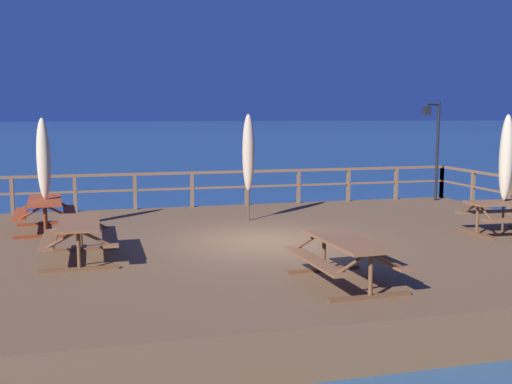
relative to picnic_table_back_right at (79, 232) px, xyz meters
name	(u,v)px	position (x,y,z in m)	size (l,w,h in m)	color
ground_plane	(265,275)	(3.94, 0.81, -1.34)	(600.00, 600.00, 0.00)	navy
wooden_deck	(265,258)	(3.94, 0.81, -0.95)	(15.63, 10.87, 0.78)	brown
railing_waterside_far	(220,182)	(3.94, 6.09, 0.18)	(15.43, 0.10, 1.09)	brown
picnic_table_back_right	(79,232)	(0.00, 0.00, 0.00)	(1.42, 2.01, 0.78)	brown
picnic_table_front_right	(503,211)	(9.61, 0.21, -0.01)	(1.78, 1.49, 0.78)	brown
picnic_table_front_left	(45,208)	(-0.91, 3.29, 0.00)	(1.54, 2.10, 0.78)	#993819
picnic_table_mid_centre	(346,251)	(4.33, -2.80, 0.00)	(1.52, 2.16, 0.78)	brown
patio_umbrella_tall_back_right	(248,153)	(4.20, 3.44, 1.23)	(0.32, 0.32, 2.82)	#4C3828
patio_umbrella_tall_mid_right	(506,158)	(9.64, 0.25, 1.22)	(0.32, 0.32, 2.81)	#4C3828
patio_umbrella_tall_mid_left	(43,159)	(-0.89, 3.34, 1.17)	(0.32, 0.32, 2.73)	#4C3828
lamp_post_hooked	(434,136)	(10.87, 5.49, 1.55)	(0.67, 0.31, 3.20)	black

